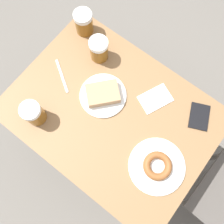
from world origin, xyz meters
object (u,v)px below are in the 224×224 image
plate_with_cake (103,94)px  beer_mug_left (33,113)px  beer_mug_center (99,49)px  napkin_folded (155,99)px  plate_with_donut (157,166)px  beer_mug_right (84,23)px  fork (61,76)px  passport_near_edge (199,116)px

plate_with_cake → beer_mug_left: 0.33m
plate_with_cake → beer_mug_center: beer_mug_center is taller
beer_mug_center → napkin_folded: (0.02, 0.35, -0.06)m
plate_with_donut → beer_mug_right: beer_mug_right is taller
beer_mug_left → napkin_folded: 0.57m
plate_with_donut → beer_mug_center: beer_mug_center is taller
beer_mug_left → napkin_folded: size_ratio=0.71×
beer_mug_center → beer_mug_left: bearing=-4.5°
fork → beer_mug_center: bearing=159.1°
beer_mug_right → passport_near_edge: bearing=87.2°
passport_near_edge → plate_with_cake: bearing=-65.3°
napkin_folded → plate_with_cake: bearing=-55.9°
plate_with_cake → fork: size_ratio=1.38×
fork → passport_near_edge: 0.69m
plate_with_cake → passport_near_edge: 0.46m
plate_with_cake → plate_with_donut: size_ratio=0.89×
plate_with_donut → passport_near_edge: 0.31m
plate_with_cake → passport_near_edge: bearing=114.7°
beer_mug_right → fork: bearing=15.1°
plate_with_cake → napkin_folded: (-0.14, 0.21, -0.02)m
beer_mug_center → passport_near_edge: bearing=93.6°
plate_with_cake → plate_with_donut: (0.12, 0.39, -0.01)m
beer_mug_center → passport_near_edge: size_ratio=0.84×
plate_with_donut → beer_mug_left: 0.60m
plate_with_donut → beer_mug_center: (-0.27, -0.54, 0.05)m
beer_mug_right → beer_mug_left: bearing=13.4°
beer_mug_right → passport_near_edge: beer_mug_right is taller
plate_with_donut → napkin_folded: 0.32m
beer_mug_center → napkin_folded: 0.36m
beer_mug_left → beer_mug_right: size_ratio=1.00×
beer_mug_left → beer_mug_center: size_ratio=1.00×
plate_with_cake → napkin_folded: bearing=124.1°
plate_with_cake → beer_mug_center: bearing=-137.3°
beer_mug_center → passport_near_edge: (-0.04, 0.57, -0.06)m
fork → plate_with_donut: bearing=83.5°
beer_mug_center → beer_mug_right: bearing=-114.9°
beer_mug_right → fork: (0.27, 0.07, -0.06)m
plate_with_donut → beer_mug_right: 0.77m
beer_mug_left → napkin_folded: bearing=136.7°
napkin_folded → fork: bearing=-66.6°
beer_mug_left → beer_mug_right: 0.51m
beer_mug_left → plate_with_donut: bearing=105.1°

